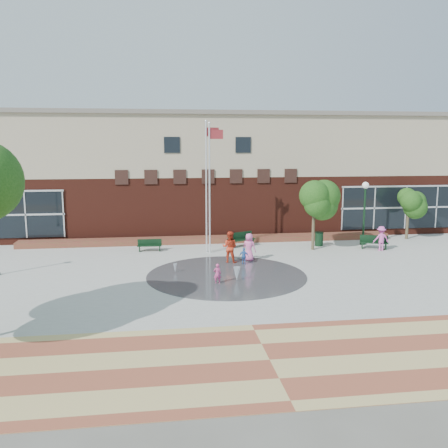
{
  "coord_description": "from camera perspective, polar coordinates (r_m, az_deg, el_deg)",
  "views": [
    {
      "loc": [
        -3.35,
        -20.92,
        6.85
      ],
      "look_at": [
        0.0,
        4.0,
        2.6
      ],
      "focal_mm": 38.0,
      "sensor_mm": 36.0,
      "label": 1
    }
  ],
  "objects": [
    {
      "name": "water_jet_a",
      "position": [
        24.09,
        1.55,
        -6.93
      ],
      "size": [
        0.37,
        0.37,
        0.71
      ],
      "primitive_type": "cone",
      "rotation": [
        3.14,
        0.0,
        0.0
      ],
      "color": "white",
      "rests_on": "ground"
    },
    {
      "name": "bench_mid",
      "position": [
        32.03,
        2.12,
        -2.19
      ],
      "size": [
        1.99,
        1.28,
        0.97
      ],
      "rotation": [
        0.0,
        0.0,
        0.42
      ],
      "color": "black",
      "rests_on": "ground"
    },
    {
      "name": "flower_bed",
      "position": [
        33.41,
        -1.74,
        -2.25
      ],
      "size": [
        26.0,
        1.2,
        0.4
      ],
      "primitive_type": "cube",
      "color": "#A2162F",
      "rests_on": "ground"
    },
    {
      "name": "plaza_concrete",
      "position": [
        26.06,
        -0.0,
        -5.64
      ],
      "size": [
        46.0,
        18.0,
        0.01
      ],
      "primitive_type": "cube",
      "color": "#A8A8A0",
      "rests_on": "ground"
    },
    {
      "name": "bench_right",
      "position": [
        32.8,
        17.58,
        -2.4
      ],
      "size": [
        1.85,
        1.08,
        0.9
      ],
      "rotation": [
        0.0,
        0.0,
        -0.35
      ],
      "color": "black",
      "rests_on": "ground"
    },
    {
      "name": "ground",
      "position": [
        22.27,
        1.38,
        -8.32
      ],
      "size": [
        120.0,
        120.0,
        0.0
      ],
      "primitive_type": "plane",
      "color": "#666056",
      "rests_on": "ground"
    },
    {
      "name": "splash_pad",
      "position": [
        25.11,
        0.31,
        -6.23
      ],
      "size": [
        8.4,
        8.4,
        0.01
      ],
      "primitive_type": "cylinder",
      "color": "#383A3D",
      "rests_on": "ground"
    },
    {
      "name": "tree_small_right",
      "position": [
        36.67,
        21.33,
        2.47
      ],
      "size": [
        2.18,
        2.18,
        3.73
      ],
      "color": "#433826",
      "rests_on": "ground"
    },
    {
      "name": "tree_mid",
      "position": [
        31.08,
        10.79,
        2.96
      ],
      "size": [
        2.73,
        2.73,
        4.61
      ],
      "color": "#433826",
      "rests_on": "ground"
    },
    {
      "name": "library_building",
      "position": [
        38.61,
        -2.68,
        6.3
      ],
      "size": [
        44.4,
        10.4,
        9.2
      ],
      "color": "#521F15",
      "rests_on": "ground"
    },
    {
      "name": "person_bench",
      "position": [
        32.37,
        18.37,
        -1.67
      ],
      "size": [
        1.05,
        0.61,
        1.61
      ],
      "primitive_type": "imported",
      "rotation": [
        0.0,
        0.0,
        3.13
      ],
      "color": "#E356B6",
      "rests_on": "ground"
    },
    {
      "name": "paver_band",
      "position": [
        15.87,
        5.51,
        -16.0
      ],
      "size": [
        46.0,
        6.0,
        0.01
      ],
      "primitive_type": "cube",
      "color": "#9B4C33",
      "rests_on": "ground"
    },
    {
      "name": "water_jet_b",
      "position": [
        25.77,
        -5.89,
        -5.87
      ],
      "size": [
        0.21,
        0.21,
        0.47
      ],
      "primitive_type": "cone",
      "rotation": [
        3.14,
        0.0,
        0.0
      ],
      "color": "white",
      "rests_on": "ground"
    },
    {
      "name": "child_splash",
      "position": [
        23.54,
        -0.8,
        -6.02
      ],
      "size": [
        0.38,
        0.26,
        1.03
      ],
      "primitive_type": "imported",
      "rotation": [
        0.0,
        0.0,
        3.17
      ],
      "color": "#CA407E",
      "rests_on": "ground"
    },
    {
      "name": "bench_left",
      "position": [
        30.99,
        -8.94,
        -2.82
      ],
      "size": [
        1.56,
        0.49,
        0.78
      ],
      "rotation": [
        0.0,
        0.0,
        -0.04
      ],
      "color": "black",
      "rests_on": "ground"
    },
    {
      "name": "child_blue",
      "position": [
        27.24,
        2.42,
        -3.91
      ],
      "size": [
        0.63,
        0.48,
        0.99
      ],
      "primitive_type": "imported",
      "rotation": [
        0.0,
        0.0,
        2.68
      ],
      "color": "#366CBC",
      "rests_on": "ground"
    },
    {
      "name": "flagpole_left",
      "position": [
        29.73,
        -2.07,
        5.3
      ],
      "size": [
        0.92,
        0.42,
        8.32
      ],
      "rotation": [
        0.0,
        0.0,
        0.38
      ],
      "color": "white",
      "rests_on": "ground"
    },
    {
      "name": "flagpole_right",
      "position": [
        29.6,
        -1.67,
        5.19
      ],
      "size": [
        0.97,
        0.37,
        8.2
      ],
      "rotation": [
        0.0,
        0.0,
        0.3
      ],
      "color": "white",
      "rests_on": "ground"
    },
    {
      "name": "adult_pink",
      "position": [
        28.06,
        3.03,
        -2.81
      ],
      "size": [
        0.97,
        0.88,
        1.66
      ],
      "primitive_type": "imported",
      "rotation": [
        0.0,
        0.0,
        2.58
      ],
      "color": "pink",
      "rests_on": "ground"
    },
    {
      "name": "trash_can",
      "position": [
        32.8,
        11.36,
        -1.78
      ],
      "size": [
        0.59,
        0.59,
        0.97
      ],
      "color": "black",
      "rests_on": "ground"
    },
    {
      "name": "adult_red",
      "position": [
        27.59,
        0.69,
        -2.8
      ],
      "size": [
        1.11,
        1.01,
        1.86
      ],
      "primitive_type": "imported",
      "rotation": [
        0.0,
        0.0,
        2.73
      ],
      "color": "red",
      "rests_on": "ground"
    },
    {
      "name": "lamp_right",
      "position": [
        33.64,
        16.56,
        2.09
      ],
      "size": [
        0.46,
        0.46,
        4.33
      ],
      "color": "black",
      "rests_on": "ground"
    }
  ]
}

